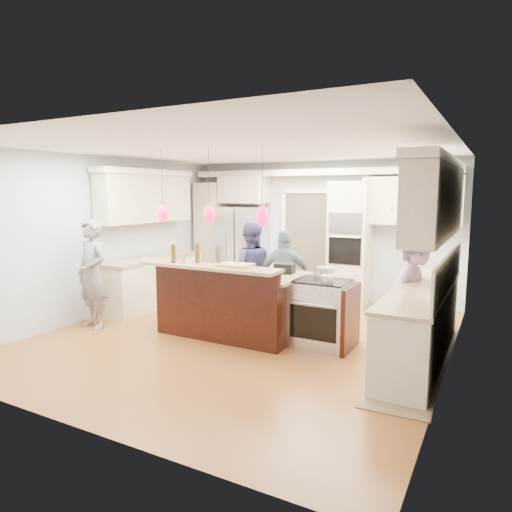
{
  "coord_description": "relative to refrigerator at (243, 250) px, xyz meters",
  "views": [
    {
      "loc": [
        3.22,
        -5.62,
        2.1
      ],
      "look_at": [
        0.0,
        0.35,
        1.15
      ],
      "focal_mm": 32.0,
      "sensor_mm": 36.0,
      "label": 1
    }
  ],
  "objects": [
    {
      "name": "person_far_right",
      "position": [
        1.8,
        -1.79,
        -0.14
      ],
      "size": [
        0.96,
        0.6,
        1.52
      ],
      "primitive_type": "imported",
      "rotation": [
        0.0,
        0.0,
        3.42
      ],
      "color": "#4D676C",
      "rests_on": "ground"
    },
    {
      "name": "left_cabinets",
      "position": [
        -0.89,
        -1.84,
        0.16
      ],
      "size": [
        0.64,
        2.3,
        2.51
      ],
      "color": "beige",
      "rests_on": "ground"
    },
    {
      "name": "pot_large",
      "position": [
        2.65,
        -2.3,
        0.09
      ],
      "size": [
        0.26,
        0.26,
        0.15
      ],
      "primitive_type": "cylinder",
      "color": "#B7B7BC",
      "rests_on": "island_range"
    },
    {
      "name": "cutting_board",
      "position": [
        1.68,
        -3.11,
        0.24
      ],
      "size": [
        0.45,
        0.33,
        0.03
      ],
      "primitive_type": "cube",
      "rotation": [
        0.0,
        0.0,
        0.06
      ],
      "color": "tan",
      "rests_on": "kitchen_island"
    },
    {
      "name": "refrigerator",
      "position": [
        0.0,
        0.0,
        0.0
      ],
      "size": [
        0.9,
        0.7,
        1.8
      ],
      "primitive_type": "cube",
      "color": "#B7B7BC",
      "rests_on": "ground"
    },
    {
      "name": "drink_can",
      "position": [
        0.86,
        -3.16,
        0.28
      ],
      "size": [
        0.08,
        0.08,
        0.11
      ],
      "primitive_type": "cylinder",
      "rotation": [
        0.0,
        0.0,
        0.33
      ],
      "color": "#B7B7BC",
      "rests_on": "kitchen_island"
    },
    {
      "name": "water_bottle",
      "position": [
        0.67,
        -3.17,
        0.37
      ],
      "size": [
        0.08,
        0.08,
        0.29
      ],
      "primitive_type": "cylinder",
      "rotation": [
        0.0,
        0.0,
        0.23
      ],
      "color": "silver",
      "rests_on": "kitchen_island"
    },
    {
      "name": "beer_bottle_c",
      "position": [
        1.05,
        -3.1,
        0.36
      ],
      "size": [
        0.09,
        0.09,
        0.28
      ],
      "primitive_type": "cylinder",
      "rotation": [
        0.0,
        0.0,
        -0.43
      ],
      "color": "#4F320E",
      "rests_on": "kitchen_island"
    },
    {
      "name": "oven_column",
      "position": [
        2.3,
        0.03,
        0.25
      ],
      "size": [
        0.72,
        0.69,
        2.3
      ],
      "color": "beige",
      "rests_on": "ground"
    },
    {
      "name": "ground_plane",
      "position": [
        1.55,
        -2.64,
        -0.9
      ],
      "size": [
        6.0,
        6.0,
        0.0
      ],
      "primitive_type": "plane",
      "color": "#945D28",
      "rests_on": "ground"
    },
    {
      "name": "island_range",
      "position": [
        2.71,
        -2.49,
        -0.44
      ],
      "size": [
        0.82,
        0.71,
        0.92
      ],
      "color": "#B7B7BC",
      "rests_on": "ground"
    },
    {
      "name": "kitchen_island",
      "position": [
        1.3,
        -2.57,
        -0.42
      ],
      "size": [
        2.1,
        1.46,
        1.12
      ],
      "color": "black",
      "rests_on": "ground"
    },
    {
      "name": "beer_bottle_b",
      "position": [
        0.76,
        -3.27,
        0.35
      ],
      "size": [
        0.08,
        0.08,
        0.26
      ],
      "primitive_type": "cylinder",
      "rotation": [
        0.0,
        0.0,
        0.28
      ],
      "color": "#4F320E",
      "rests_on": "kitchen_island"
    },
    {
      "name": "person_bar_end",
      "position": [
        -0.75,
        -3.36,
        -0.05
      ],
      "size": [
        0.68,
        0.52,
        1.69
      ],
      "primitive_type": "imported",
      "rotation": [
        0.0,
        0.0,
        -0.19
      ],
      "color": "slate",
      "rests_on": "ground"
    },
    {
      "name": "person_range_side",
      "position": [
        3.8,
        -1.92,
        -0.12
      ],
      "size": [
        0.85,
        1.14,
        1.57
      ],
      "primitive_type": "imported",
      "rotation": [
        0.0,
        0.0,
        1.28
      ],
      "color": "#AB8EBF",
      "rests_on": "ground"
    },
    {
      "name": "beer_bottle_a",
      "position": [
        0.64,
        -3.11,
        0.35
      ],
      "size": [
        0.09,
        0.09,
        0.27
      ],
      "primitive_type": "cylinder",
      "rotation": [
        0.0,
        0.0,
        -0.37
      ],
      "color": "#4F320E",
      "rests_on": "kitchen_island"
    },
    {
      "name": "person_far_left",
      "position": [
        1.15,
        -1.76,
        -0.09
      ],
      "size": [
        0.98,
        0.9,
        1.62
      ],
      "primitive_type": "imported",
      "rotation": [
        0.0,
        0.0,
        3.61
      ],
      "color": "navy",
      "rests_on": "ground"
    },
    {
      "name": "pot_small",
      "position": [
        2.79,
        -2.6,
        0.07
      ],
      "size": [
        0.19,
        0.19,
        0.09
      ],
      "primitive_type": "cylinder",
      "color": "#B7B7BC",
      "rests_on": "island_range"
    },
    {
      "name": "right_counter_run",
      "position": [
        3.99,
        -2.34,
        0.16
      ],
      "size": [
        0.64,
        3.1,
        2.51
      ],
      "color": "beige",
      "rests_on": "ground"
    },
    {
      "name": "room_shell",
      "position": [
        1.55,
        -2.64,
        0.92
      ],
      "size": [
        5.54,
        6.04,
        2.72
      ],
      "color": "#B2BCC6",
      "rests_on": "ground"
    },
    {
      "name": "floor_rug",
      "position": [
        3.95,
        -3.56,
        -0.89
      ],
      "size": [
        0.74,
        1.05,
        0.01
      ],
      "primitive_type": "cube",
      "rotation": [
        0.0,
        0.0,
        0.04
      ],
      "color": "olive",
      "rests_on": "ground"
    },
    {
      "name": "pendant_lights",
      "position": [
        1.3,
        -3.15,
        0.9
      ],
      "size": [
        1.75,
        0.15,
        1.03
      ],
      "color": "black",
      "rests_on": "ground"
    },
    {
      "name": "back_upper_cabinets",
      "position": [
        0.8,
        0.12,
        0.77
      ],
      "size": [
        5.3,
        0.61,
        2.54
      ],
      "color": "beige",
      "rests_on": "ground"
    }
  ]
}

